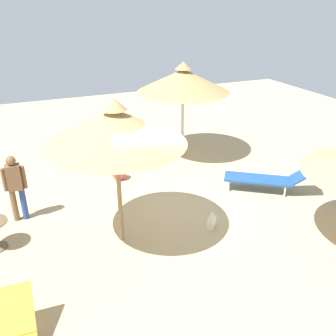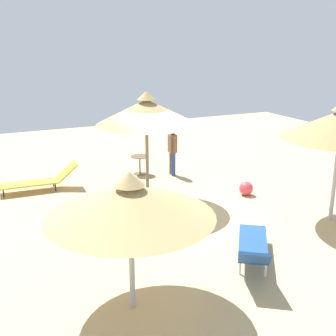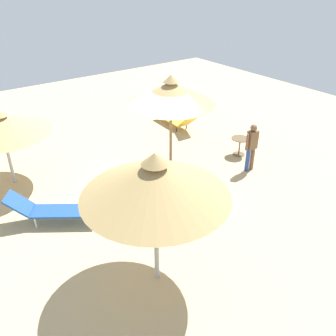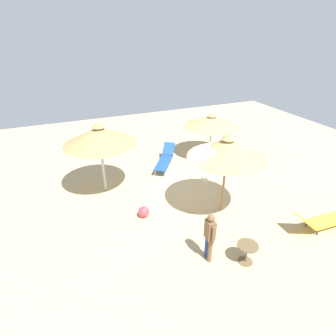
# 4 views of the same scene
# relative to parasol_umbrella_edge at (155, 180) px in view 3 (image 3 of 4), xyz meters

# --- Properties ---
(ground) EXTENTS (24.00, 24.00, 0.10)m
(ground) POSITION_rel_parasol_umbrella_edge_xyz_m (-2.02, -3.21, -2.40)
(ground) COLOR tan
(parasol_umbrella_edge) EXTENTS (2.74, 2.74, 2.89)m
(parasol_umbrella_edge) POSITION_rel_parasol_umbrella_edge_xyz_m (0.00, 0.00, 0.00)
(parasol_umbrella_edge) COLOR #B2B2B7
(parasol_umbrella_edge) RESTS_ON ground
(parasol_umbrella_center) EXTENTS (2.62, 2.62, 2.98)m
(parasol_umbrella_center) POSITION_rel_parasol_umbrella_edge_xyz_m (-3.03, -3.59, 0.09)
(parasol_umbrella_center) COLOR olive
(parasol_umbrella_center) RESTS_ON ground
(parasol_umbrella_back) EXTENTS (2.67, 2.67, 2.31)m
(parasol_umbrella_back) POSITION_rel_parasol_umbrella_edge_xyz_m (1.29, -5.62, -0.51)
(parasol_umbrella_back) COLOR #B2B2B7
(parasol_umbrella_back) RESTS_ON ground
(lounge_chair_near_left) EXTENTS (2.13, 1.73, 0.82)m
(lounge_chair_near_left) POSITION_rel_parasol_umbrella_edge_xyz_m (1.05, -3.06, -1.96)
(lounge_chair_near_left) COLOR #1E478C
(lounge_chair_near_left) RESTS_ON ground
(lounge_chair_front) EXTENTS (0.66, 2.27, 0.75)m
(lounge_chair_front) POSITION_rel_parasol_umbrella_edge_xyz_m (-5.16, -6.09, -2.04)
(lounge_chair_front) COLOR gold
(lounge_chair_front) RESTS_ON ground
(person_standing_far_right) EXTENTS (0.49, 0.24, 1.54)m
(person_standing_far_right) POSITION_rel_parasol_umbrella_edge_xyz_m (-4.90, -1.95, -1.48)
(person_standing_far_right) COLOR navy
(person_standing_far_right) RESTS_ON ground
(handbag) EXTENTS (0.30, 0.31, 0.39)m
(handbag) POSITION_rel_parasol_umbrella_edge_xyz_m (-1.13, -3.94, -2.22)
(handbag) COLOR beige
(handbag) RESTS_ON ground
(side_table_round) EXTENTS (0.60, 0.60, 0.61)m
(side_table_round) POSITION_rel_parasol_umbrella_edge_xyz_m (-5.42, -2.88, -1.93)
(side_table_round) COLOR brown
(side_table_round) RESTS_ON ground
(beach_ball) EXTENTS (0.39, 0.39, 0.39)m
(beach_ball) POSITION_rel_parasol_umbrella_edge_xyz_m (-2.31, -0.88, -2.16)
(beach_ball) COLOR #D83F4C
(beach_ball) RESTS_ON ground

